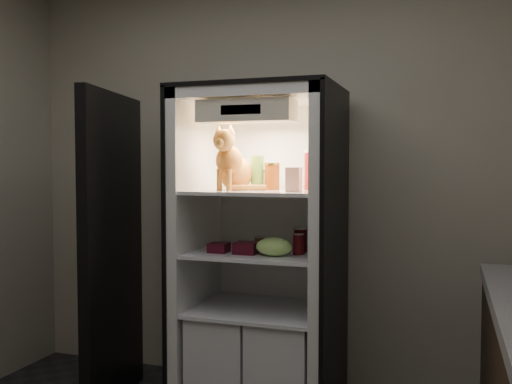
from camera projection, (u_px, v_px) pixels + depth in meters
room_shell at (139, 112)px, 1.99m from camera, size 3.60×3.60×3.60m
refrigerator at (262, 274)px, 3.34m from camera, size 0.90×0.72×1.88m
fridge_door at (113, 253)px, 3.34m from camera, size 0.24×0.86×1.85m
tabby_cat at (233, 166)px, 3.24m from camera, size 0.31×0.36×0.37m
parmesan_shaker at (257, 173)px, 3.28m from camera, size 0.08×0.08×0.20m
mayo_tub at (268, 179)px, 3.38m from camera, size 0.08×0.08×0.11m
salsa_jar at (272, 176)px, 3.25m from camera, size 0.09×0.09×0.15m
pepper_jar at (316, 170)px, 3.25m from camera, size 0.14×0.14×0.23m
cream_carton at (294, 179)px, 3.06m from camera, size 0.08×0.08×0.13m
soda_can_a at (300, 239)px, 3.29m from camera, size 0.07×0.07×0.13m
soda_can_b at (301, 240)px, 3.23m from camera, size 0.07×0.07×0.13m
soda_can_c at (298, 244)px, 3.14m from camera, size 0.06×0.06×0.11m
condiment_jar at (260, 243)px, 3.30m from camera, size 0.06×0.06×0.08m
grape_bag at (274, 247)px, 3.08m from camera, size 0.20×0.15×0.10m
berry_box_left at (219, 248)px, 3.21m from camera, size 0.11×0.11×0.05m
berry_box_right at (246, 248)px, 3.17m from camera, size 0.13×0.13×0.06m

